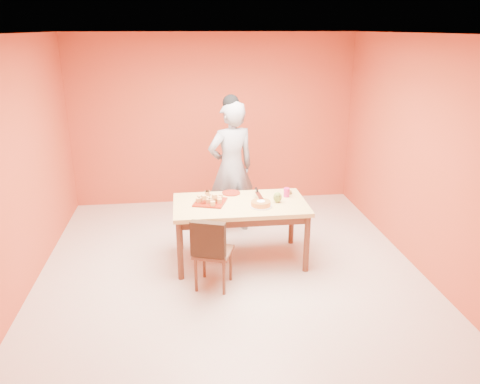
{
  "coord_description": "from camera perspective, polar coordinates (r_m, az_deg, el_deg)",
  "views": [
    {
      "loc": [
        -0.51,
        -4.92,
        2.76
      ],
      "look_at": [
        0.15,
        0.3,
        0.9
      ],
      "focal_mm": 35.0,
      "sensor_mm": 36.0,
      "label": 1
    }
  ],
  "objects": [
    {
      "name": "sponge_cake",
      "position": [
        5.51,
        2.55,
        -1.41
      ],
      "size": [
        0.26,
        0.26,
        0.05
      ],
      "primitive_type": "cylinder",
      "rotation": [
        0.0,
        0.0,
        -0.12
      ],
      "color": "#ED923D",
      "rests_on": "white_cake_plate"
    },
    {
      "name": "ceiling",
      "position": [
        4.94,
        -1.36,
        18.75
      ],
      "size": [
        5.0,
        5.0,
        0.0
      ],
      "primitive_type": "plane",
      "rotation": [
        3.14,
        0.0,
        0.0
      ],
      "color": "silver",
      "rests_on": "wall_back"
    },
    {
      "name": "floor",
      "position": [
        5.66,
        -1.14,
        -9.72
      ],
      "size": [
        5.0,
        5.0,
        0.0
      ],
      "primitive_type": "plane",
      "color": "beige",
      "rests_on": "ground"
    },
    {
      "name": "wall_right",
      "position": [
        5.81,
        21.46,
        4.05
      ],
      "size": [
        0.0,
        5.0,
        5.0
      ],
      "primitive_type": "plane",
      "rotation": [
        1.57,
        0.0,
        -1.57
      ],
      "color": "#BD442B",
      "rests_on": "floor"
    },
    {
      "name": "dining_chair",
      "position": [
        5.18,
        -3.26,
        -7.17
      ],
      "size": [
        0.51,
        0.57,
        0.85
      ],
      "rotation": [
        0.0,
        0.0,
        -0.34
      ],
      "color": "brown",
      "rests_on": "floor"
    },
    {
      "name": "red_dinner_plate",
      "position": [
        5.95,
        -1.1,
        -0.11
      ],
      "size": [
        0.26,
        0.26,
        0.01
      ],
      "primitive_type": "cylinder",
      "rotation": [
        0.0,
        0.0,
        0.11
      ],
      "color": "maroon",
      "rests_on": "dining_table"
    },
    {
      "name": "white_cake_plate",
      "position": [
        5.52,
        2.55,
        -1.73
      ],
      "size": [
        0.3,
        0.3,
        0.01
      ],
      "primitive_type": "cylinder",
      "rotation": [
        0.0,
        0.0,
        -0.16
      ],
      "color": "white",
      "rests_on": "dining_table"
    },
    {
      "name": "person",
      "position": [
        6.45,
        -1.07,
        2.93
      ],
      "size": [
        0.78,
        0.64,
        1.85
      ],
      "primitive_type": "imported",
      "rotation": [
        0.0,
        0.0,
        3.47
      ],
      "color": "gray",
      "rests_on": "floor"
    },
    {
      "name": "cake_server",
      "position": [
        5.67,
        2.36,
        -0.44
      ],
      "size": [
        0.07,
        0.29,
        0.01
      ],
      "primitive_type": "cube",
      "rotation": [
        0.0,
        0.0,
        0.04
      ],
      "color": "silver",
      "rests_on": "sponge_cake"
    },
    {
      "name": "wall_back",
      "position": [
        7.57,
        -3.24,
        8.69
      ],
      "size": [
        4.5,
        0.0,
        4.5
      ],
      "primitive_type": "plane",
      "rotation": [
        1.57,
        0.0,
        0.0
      ],
      "color": "#BD442B",
      "rests_on": "floor"
    },
    {
      "name": "magenta_glass",
      "position": [
        5.85,
        5.7,
        -0.05
      ],
      "size": [
        0.1,
        0.1,
        0.11
      ],
      "primitive_type": "cylinder",
      "rotation": [
        0.0,
        0.0,
        -0.3
      ],
      "color": "#B81B66",
      "rests_on": "dining_table"
    },
    {
      "name": "checker_tin",
      "position": [
        5.98,
        5.87,
        -0.04
      ],
      "size": [
        0.11,
        0.11,
        0.03
      ],
      "primitive_type": "cylinder",
      "rotation": [
        0.0,
        0.0,
        0.05
      ],
      "color": "#3E1D10",
      "rests_on": "dining_table"
    },
    {
      "name": "egg_ornament",
      "position": [
        5.65,
        4.6,
        -0.64
      ],
      "size": [
        0.12,
        0.1,
        0.13
      ],
      "primitive_type": "ellipsoid",
      "rotation": [
        0.0,
        0.0,
        -0.18
      ],
      "color": "olive",
      "rests_on": "dining_table"
    },
    {
      "name": "dining_table",
      "position": [
        5.67,
        0.02,
        -2.22
      ],
      "size": [
        1.6,
        0.9,
        0.76
      ],
      "color": "#D8C171",
      "rests_on": "floor"
    },
    {
      "name": "wall_left",
      "position": [
        5.41,
        -25.72,
        2.37
      ],
      "size": [
        0.0,
        5.0,
        5.0
      ],
      "primitive_type": "plane",
      "rotation": [
        1.57,
        0.0,
        1.57
      ],
      "color": "#BD442B",
      "rests_on": "floor"
    },
    {
      "name": "pastry_pile",
      "position": [
        5.62,
        -3.67,
        -0.65
      ],
      "size": [
        0.32,
        0.32,
        0.1
      ],
      "primitive_type": null,
      "color": "tan",
      "rests_on": "pastry_platter"
    },
    {
      "name": "pastry_platter",
      "position": [
        5.64,
        -3.66,
        -1.24
      ],
      "size": [
        0.44,
        0.44,
        0.02
      ],
      "primitive_type": "cube",
      "rotation": [
        0.0,
        0.0,
        -0.32
      ],
      "color": "maroon",
      "rests_on": "dining_table"
    }
  ]
}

